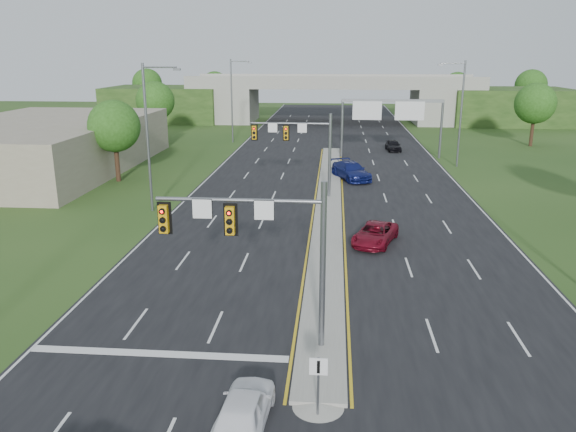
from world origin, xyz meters
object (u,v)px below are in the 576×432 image
(keep_right_sign, at_px, (318,377))
(overpass, at_px, (333,102))
(signal_mast_near, at_px, (265,238))
(car_far_c, at_px, (393,145))
(sign_gantry, at_px, (391,112))
(car_white, at_px, (244,409))
(car_far_a, at_px, (375,234))
(car_far_b, at_px, (351,171))
(signal_mast_far, at_px, (302,142))

(keep_right_sign, distance_m, overpass, 84.55)
(keep_right_sign, relative_size, overpass, 0.03)
(signal_mast_near, bearing_deg, car_far_c, 78.72)
(sign_gantry, height_order, car_far_c, sign_gantry)
(car_white, height_order, car_far_a, car_white)
(car_far_b, bearing_deg, sign_gantry, 46.27)
(signal_mast_near, xyz_separation_m, car_white, (-0.08, -5.19, -4.04))
(sign_gantry, relative_size, overpass, 0.14)
(signal_mast_far, relative_size, car_far_b, 1.23)
(car_white, xyz_separation_m, car_far_a, (5.39, 18.76, -0.03))
(car_white, bearing_deg, car_far_a, -102.44)
(overpass, relative_size, car_white, 20.46)
(car_white, bearing_deg, overpass, -87.97)
(car_far_b, xyz_separation_m, car_far_c, (5.66, 17.13, -0.15))
(sign_gantry, bearing_deg, car_far_c, 78.36)
(car_far_c, bearing_deg, overpass, 99.77)
(signal_mast_near, height_order, car_white, signal_mast_near)
(car_far_a, relative_size, car_far_c, 1.16)
(signal_mast_far, distance_m, car_far_c, 27.00)
(overpass, distance_m, car_far_a, 66.63)
(car_far_a, distance_m, car_far_b, 19.10)
(keep_right_sign, relative_size, car_far_b, 0.39)
(car_far_a, distance_m, car_far_c, 36.49)
(overpass, relative_size, car_far_c, 20.11)
(signal_mast_near, bearing_deg, car_far_a, 68.63)
(car_far_b, bearing_deg, car_far_a, -109.88)
(signal_mast_far, height_order, keep_right_sign, signal_mast_far)
(keep_right_sign, distance_m, sign_gantry, 50.04)
(overpass, bearing_deg, keep_right_sign, -90.00)
(signal_mast_far, xyz_separation_m, car_far_b, (4.28, 7.65, -3.88))
(keep_right_sign, bearing_deg, signal_mast_near, 116.94)
(keep_right_sign, xyz_separation_m, car_far_b, (2.01, 37.11, -0.67))
(keep_right_sign, height_order, car_white, keep_right_sign)
(sign_gantry, distance_m, car_far_c, 6.67)
(sign_gantry, relative_size, car_white, 2.96)
(signal_mast_near, height_order, keep_right_sign, signal_mast_near)
(keep_right_sign, distance_m, car_far_a, 18.31)
(keep_right_sign, bearing_deg, car_white, -162.65)
(signal_mast_near, distance_m, overpass, 80.11)
(car_far_c, bearing_deg, sign_gantry, -106.07)
(car_far_c, bearing_deg, keep_right_sign, -102.48)
(car_white, height_order, car_far_b, car_far_b)
(overpass, bearing_deg, car_far_c, -75.79)
(signal_mast_far, xyz_separation_m, keep_right_sign, (2.26, -29.45, -3.21))
(car_far_c, bearing_deg, car_far_a, -101.70)
(sign_gantry, xyz_separation_m, car_far_b, (-4.67, -12.34, -4.40))
(car_far_c, bearing_deg, signal_mast_near, -105.72)
(signal_mast_near, relative_size, sign_gantry, 0.60)
(signal_mast_far, relative_size, car_far_c, 1.76)
(sign_gantry, distance_m, car_far_a, 31.95)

